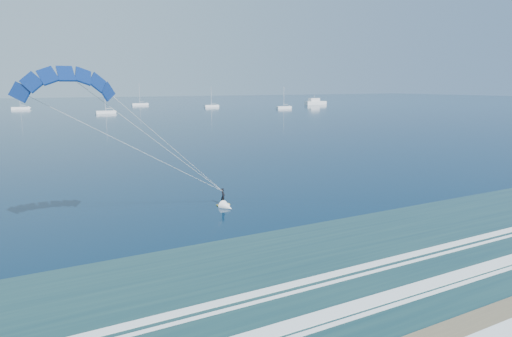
{
  "coord_description": "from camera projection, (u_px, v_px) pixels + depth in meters",
  "views": [
    {
      "loc": [
        -21.04,
        -12.15,
        12.03
      ],
      "look_at": [
        -0.82,
        24.31,
        4.34
      ],
      "focal_mm": 32.0,
      "sensor_mm": 36.0,
      "label": 1
    }
  ],
  "objects": [
    {
      "name": "ground",
      "position": [
        507.0,
        330.0,
        22.67
      ],
      "size": [
        900.0,
        900.0,
        0.0
      ],
      "primitive_type": "plane",
      "color": "#06203C",
      "rests_on": "ground"
    },
    {
      "name": "kitesurfer_rig",
      "position": [
        159.0,
        144.0,
        37.86
      ],
      "size": [
        20.16,
        9.79,
        14.26
      ],
      "color": "gold",
      "rests_on": "ground"
    },
    {
      "name": "motor_yacht",
      "position": [
        315.0,
        102.0,
        275.95
      ],
      "size": [
        14.03,
        3.74,
        5.93
      ],
      "color": "white",
      "rests_on": "ground"
    },
    {
      "name": "sailboat_3",
      "position": [
        106.0,
        112.0,
        191.22
      ],
      "size": [
        8.06,
        2.4,
        11.27
      ],
      "color": "white",
      "rests_on": "ground"
    },
    {
      "name": "sailboat_4",
      "position": [
        140.0,
        104.0,
        267.23
      ],
      "size": [
        9.43,
        2.4,
        12.72
      ],
      "color": "white",
      "rests_on": "ground"
    },
    {
      "name": "sailboat_5",
      "position": [
        211.0,
        106.0,
        245.22
      ],
      "size": [
        8.01,
        2.4,
        11.03
      ],
      "color": "white",
      "rests_on": "ground"
    },
    {
      "name": "sailboat_6",
      "position": [
        284.0,
        107.0,
        230.43
      ],
      "size": [
        8.09,
        2.4,
        11.04
      ],
      "color": "white",
      "rests_on": "ground"
    },
    {
      "name": "sailboat_8",
      "position": [
        20.0,
        108.0,
        223.03
      ],
      "size": [
        8.26,
        2.4,
        11.38
      ],
      "color": "white",
      "rests_on": "ground"
    }
  ]
}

